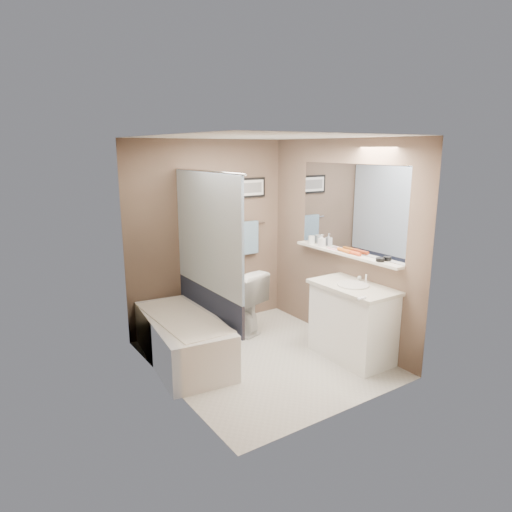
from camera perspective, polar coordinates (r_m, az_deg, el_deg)
ground at (r=5.21m, az=0.94°, el=-12.73°), size 2.50×2.50×0.00m
ceiling at (r=4.68m, az=1.05°, el=14.46°), size 2.20×2.50×0.04m
wall_back at (r=5.83m, az=-5.91°, el=2.51°), size 2.20×0.04×2.40m
wall_front at (r=3.89m, az=11.39°, el=-3.18°), size 2.20×0.04×2.40m
wall_left at (r=4.30m, az=-10.93°, el=-1.58°), size 0.04×2.50×2.40m
wall_right at (r=5.48m, az=10.33°, el=1.66°), size 0.04×2.50×2.40m
tile_surround at (r=4.80m, az=-13.30°, el=-2.61°), size 0.02×1.55×2.00m
curtain_rod at (r=4.90m, az=-6.27°, el=10.47°), size 0.02×1.55×0.02m
curtain_upper at (r=4.98m, az=-6.08°, el=2.98°), size 0.03×1.45×1.28m
curtain_lower at (r=5.19m, az=-5.86°, el=-5.96°), size 0.03×1.45×0.36m
mirror at (r=5.31m, az=11.72°, el=5.83°), size 0.02×1.60×1.00m
shelf at (r=5.36m, az=11.04°, el=0.28°), size 0.12×1.60×0.03m
towel_bar at (r=6.08m, az=-1.27°, el=3.97°), size 0.60×0.02×0.02m
towel at (r=6.09m, az=-1.16°, el=2.27°), size 0.34×0.05×0.44m
art_frame at (r=6.03m, az=-1.38°, el=8.49°), size 0.62×0.02×0.26m
art_mat at (r=6.02m, az=-1.31°, el=8.49°), size 0.56×0.00×0.20m
art_image at (r=6.02m, az=-1.29°, el=8.48°), size 0.50×0.00×0.13m
door at (r=4.33m, az=16.55°, el=-4.53°), size 0.80×0.02×2.00m
door_handle at (r=4.13m, az=13.04°, el=-5.21°), size 0.10×0.02×0.02m
bathtub at (r=5.14m, az=-9.10°, el=-10.21°), size 0.87×1.57×0.50m
tub_rim at (r=5.04m, az=-9.20°, el=-7.61°), size 0.56×1.36×0.02m
toilet at (r=5.80m, az=-2.71°, el=-5.60°), size 0.66×0.89×0.81m
vanity at (r=5.21m, az=11.95°, el=-8.23°), size 0.51×0.90×0.80m
countertop at (r=5.06m, az=12.10°, el=-3.83°), size 0.54×0.96×0.04m
sink_basin at (r=5.05m, az=12.04°, el=-3.54°), size 0.34×0.34×0.01m
faucet_spout at (r=5.18m, az=13.61°, el=-2.72°), size 0.02×0.02×0.10m
faucet_knob at (r=5.25m, az=12.80°, el=-2.69°), size 0.05×0.05×0.05m
candle_bowl_near at (r=5.01m, az=15.25°, el=-0.45°), size 0.09×0.09×0.04m
hair_brush_front at (r=5.26m, az=12.09°, el=0.40°), size 0.05×0.22×0.04m
hair_brush_back at (r=5.36m, az=10.97°, el=0.69°), size 0.07×0.22×0.04m
pink_comb at (r=5.51m, az=9.48°, el=0.90°), size 0.03×0.16×0.01m
glass_jar at (r=5.77m, az=6.97°, el=2.01°), size 0.08×0.08×0.10m
soap_bottle at (r=5.63m, az=8.23°, el=1.94°), size 0.07×0.07×0.15m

